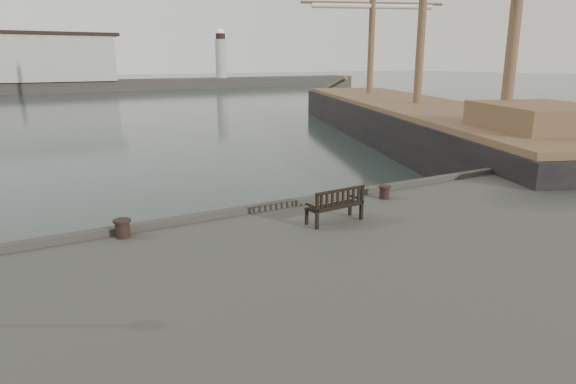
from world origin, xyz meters
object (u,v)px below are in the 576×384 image
(bench, at_px, (335,212))
(bollard_right, at_px, (384,192))
(bollard_left, at_px, (122,228))
(tall_ship_main, at_px, (415,130))

(bench, xyz_separation_m, bollard_right, (2.81, 1.21, -0.09))
(bollard_left, bearing_deg, bollard_right, -3.30)
(bollard_left, xyz_separation_m, tall_ship_main, (24.83, 15.44, -1.01))
(bench, bearing_deg, bollard_right, 19.90)
(bollard_left, distance_m, tall_ship_main, 29.26)
(bollard_right, bearing_deg, bench, -156.65)
(bench, bearing_deg, tall_ship_main, 37.81)
(bollard_left, height_order, bollard_right, bollard_left)
(bench, relative_size, bollard_right, 3.99)
(bench, xyz_separation_m, tall_ship_main, (19.52, 17.12, -1.08))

